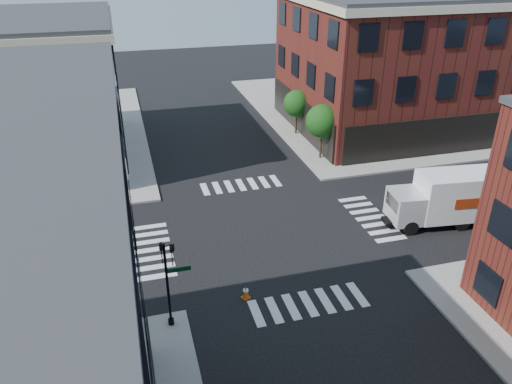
{
  "coord_description": "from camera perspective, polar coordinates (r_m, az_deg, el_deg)",
  "views": [
    {
      "loc": [
        -7.8,
        -25.28,
        16.3
      ],
      "look_at": [
        -0.54,
        0.86,
        2.5
      ],
      "focal_mm": 35.0,
      "sensor_mm": 36.0,
      "label": 1
    }
  ],
  "objects": [
    {
      "name": "ground",
      "position": [
        31.07,
        1.39,
        -4.69
      ],
      "size": [
        120.0,
        120.0,
        0.0
      ],
      "primitive_type": "plane",
      "color": "black",
      "rests_on": "ground"
    },
    {
      "name": "box_truck",
      "position": [
        33.57,
        21.35,
        -0.63
      ],
      "size": [
        7.79,
        3.11,
        3.45
      ],
      "rotation": [
        0.0,
        0.0,
        -0.11
      ],
      "color": "white",
      "rests_on": "ground"
    },
    {
      "name": "building_ne",
      "position": [
        51.09,
        19.1,
        13.91
      ],
      "size": [
        25.0,
        16.0,
        12.0
      ],
      "primitive_type": "cube",
      "color": "#4D1C13",
      "rests_on": "ground"
    },
    {
      "name": "tree_near",
      "position": [
        40.64,
        7.66,
        7.86
      ],
      "size": [
        2.69,
        2.69,
        4.49
      ],
      "color": "black",
      "rests_on": "ground"
    },
    {
      "name": "traffic_cone",
      "position": [
        25.73,
        -1.17,
        -11.38
      ],
      "size": [
        0.5,
        0.5,
        0.71
      ],
      "rotation": [
        0.0,
        0.0,
        0.41
      ],
      "color": "#CF5609",
      "rests_on": "ground"
    },
    {
      "name": "signal_pole",
      "position": [
        22.98,
        -10.01,
        -9.33
      ],
      "size": [
        1.29,
        1.24,
        4.6
      ],
      "color": "black",
      "rests_on": "ground"
    },
    {
      "name": "tree_far",
      "position": [
        46.02,
        4.76,
        9.91
      ],
      "size": [
        2.43,
        2.43,
        4.07
      ],
      "color": "black",
      "rests_on": "ground"
    },
    {
      "name": "sidewalk_ne",
      "position": [
        56.87,
        15.9,
        9.36
      ],
      "size": [
        30.0,
        30.0,
        0.15
      ],
      "primitive_type": "cube",
      "color": "gray",
      "rests_on": "ground"
    }
  ]
}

